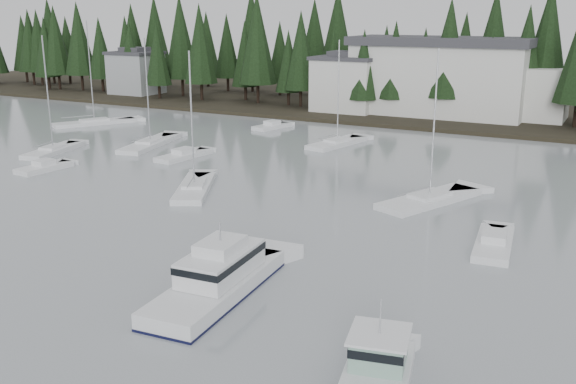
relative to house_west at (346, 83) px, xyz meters
The scene contains 16 objects.
far_shore_land 25.88m from the house_west, 45.00° to the left, with size 240.00×54.00×1.00m, color black.
conifer_treeline 19.87m from the house_west, 21.25° to the left, with size 200.00×22.00×20.00m, color black, non-canonical shape.
house_west is the anchor object (origin of this frame).
house_far_west 42.05m from the house_west, behind, with size 8.48×7.42×8.25m.
harbor_inn 15.45m from the house_west, 12.52° to the left, with size 29.50×11.50×10.90m.
cabin_cruiser_center 65.24m from the house_west, 72.92° to the right, with size 4.09×10.74×4.52m.
sailboat_0 44.13m from the house_west, 112.91° to the right, with size 4.34×8.77×12.90m.
sailboat_1 46.46m from the house_west, 83.01° to the right, with size 6.47×9.33×12.21m.
sailboat_4 24.19m from the house_west, 69.24° to the right, with size 4.32×9.24×12.30m.
sailboat_5 34.38m from the house_west, 107.58° to the right, with size 5.05×11.30×12.53m.
sailboat_6 46.91m from the house_west, 58.70° to the right, with size 6.48×10.29×12.59m.
sailboat_8 36.47m from the house_west, 137.08° to the right, with size 7.62×10.77×14.21m.
runabout_0 48.27m from the house_west, 103.84° to the right, with size 2.63×5.51×1.42m.
runabout_1 57.24m from the house_west, 57.33° to the right, with size 2.96×6.97×1.42m.
runabout_3 17.04m from the house_west, 102.81° to the right, with size 3.39×5.99×1.42m.
runabout_4 36.32m from the house_west, 94.82° to the right, with size 2.85×6.91×1.42m.
Camera 1 is at (19.37, -9.51, 14.52)m, focal length 40.00 mm.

